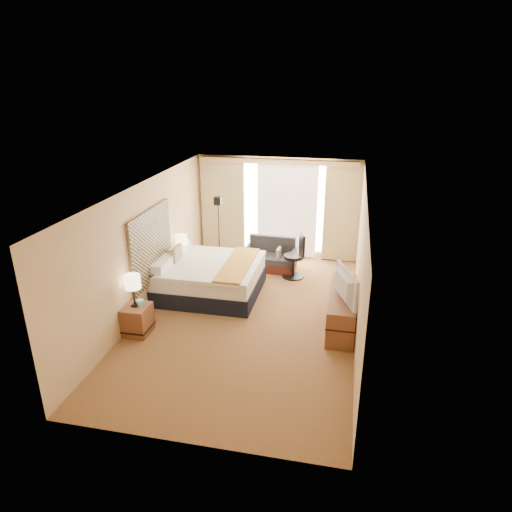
% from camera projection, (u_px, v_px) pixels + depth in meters
% --- Properties ---
extents(floor, '(4.20, 7.00, 0.02)m').
position_uv_depth(floor, '(248.00, 316.00, 9.16)').
color(floor, maroon).
rests_on(floor, ground).
extents(ceiling, '(4.20, 7.00, 0.02)m').
position_uv_depth(ceiling, '(247.00, 189.00, 8.20)').
color(ceiling, white).
rests_on(ceiling, wall_back).
extents(wall_back, '(4.20, 0.02, 2.60)m').
position_uv_depth(wall_back, '(278.00, 207.00, 11.86)').
color(wall_back, '#DCB986').
rests_on(wall_back, ground).
extents(wall_front, '(4.20, 0.02, 2.60)m').
position_uv_depth(wall_front, '(183.00, 360.00, 5.49)').
color(wall_front, '#DCB986').
rests_on(wall_front, ground).
extents(wall_left, '(0.02, 7.00, 2.60)m').
position_uv_depth(wall_left, '(145.00, 248.00, 9.08)').
color(wall_left, '#DCB986').
rests_on(wall_left, ground).
extents(wall_right, '(0.02, 7.00, 2.60)m').
position_uv_depth(wall_right, '(360.00, 264.00, 8.27)').
color(wall_right, '#DCB986').
rests_on(wall_right, ground).
extents(headboard, '(0.06, 1.85, 1.50)m').
position_uv_depth(headboard, '(151.00, 245.00, 9.26)').
color(headboard, black).
rests_on(headboard, wall_left).
extents(nightstand_left, '(0.45, 0.52, 0.55)m').
position_uv_depth(nightstand_left, '(138.00, 320.00, 8.46)').
color(nightstand_left, brown).
rests_on(nightstand_left, floor).
extents(nightstand_right, '(0.45, 0.52, 0.55)m').
position_uv_depth(nightstand_right, '(185.00, 268.00, 10.73)').
color(nightstand_right, brown).
rests_on(nightstand_right, floor).
extents(media_dresser, '(0.50, 1.80, 0.70)m').
position_uv_depth(media_dresser, '(342.00, 309.00, 8.67)').
color(media_dresser, brown).
rests_on(media_dresser, floor).
extents(window, '(2.30, 0.02, 2.30)m').
position_uv_depth(window, '(287.00, 208.00, 11.78)').
color(window, white).
rests_on(window, wall_back).
extents(curtains, '(4.12, 0.19, 2.56)m').
position_uv_depth(curtains, '(277.00, 204.00, 11.72)').
color(curtains, '#C5BC8B').
rests_on(curtains, floor).
extents(bed, '(2.14, 1.95, 1.04)m').
position_uv_depth(bed, '(210.00, 277.00, 9.99)').
color(bed, black).
rests_on(bed, floor).
extents(loveseat, '(1.28, 0.73, 0.78)m').
position_uv_depth(loveseat, '(271.00, 259.00, 11.32)').
color(loveseat, '#512017').
rests_on(loveseat, floor).
extents(floor_lamp, '(0.23, 0.23, 1.81)m').
position_uv_depth(floor_lamp, '(219.00, 218.00, 11.02)').
color(floor_lamp, black).
rests_on(floor_lamp, floor).
extents(desk_chair, '(0.54, 0.53, 1.08)m').
position_uv_depth(desk_chair, '(296.00, 258.00, 10.78)').
color(desk_chair, black).
rests_on(desk_chair, floor).
extents(lamp_left, '(0.29, 0.29, 0.62)m').
position_uv_depth(lamp_left, '(132.00, 282.00, 8.19)').
color(lamp_left, black).
rests_on(lamp_left, nightstand_left).
extents(lamp_right, '(0.27, 0.27, 0.57)m').
position_uv_depth(lamp_right, '(181.00, 240.00, 10.42)').
color(lamp_right, black).
rests_on(lamp_right, nightstand_right).
extents(tissue_box, '(0.15, 0.15, 0.11)m').
position_uv_depth(tissue_box, '(140.00, 303.00, 8.38)').
color(tissue_box, '#92C5E2').
rests_on(tissue_box, nightstand_left).
extents(telephone, '(0.20, 0.17, 0.07)m').
position_uv_depth(telephone, '(187.00, 255.00, 10.68)').
color(telephone, black).
rests_on(telephone, nightstand_right).
extents(television, '(0.50, 1.02, 0.60)m').
position_uv_depth(television, '(341.00, 286.00, 8.13)').
color(television, black).
rests_on(television, media_dresser).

